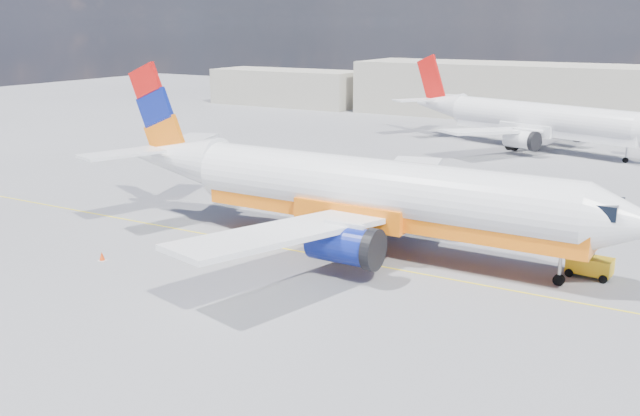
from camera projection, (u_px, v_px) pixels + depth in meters
The scene contains 8 objects.
ground at pixel (270, 265), 42.31m from camera, with size 240.00×240.00×0.00m, color #5E5E63.
taxi_line at pixel (297, 251), 44.82m from camera, with size 70.00×0.15×0.01m, color yellow.
terminal_main at pixel (593, 94), 101.62m from camera, with size 70.00×14.00×8.00m, color #AAA493.
terminal_annex at pixel (287, 87), 123.66m from camera, with size 26.00×10.00×6.00m, color #AAA493.
main_jet at pixel (360, 191), 44.20m from camera, with size 37.36×29.57×11.33m.
second_jet at pixel (533, 119), 80.08m from camera, with size 33.28×25.28×10.10m.
gse_tug at pixel (588, 263), 40.15m from camera, with size 2.51×1.66×1.72m.
traffic_cone at pixel (102, 256), 42.93m from camera, with size 0.40×0.40×0.56m.
Camera 1 is at (22.70, -33.18, 13.95)m, focal length 40.00 mm.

